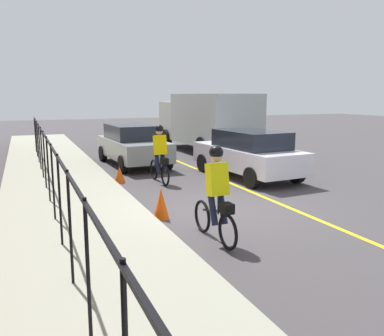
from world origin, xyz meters
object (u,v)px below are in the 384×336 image
object	(u,v)px
cyclist_follow	(217,195)
cyclist_lead	(160,154)
patrol_sedan	(248,153)
box_truck_background	(207,120)
traffic_cone_near	(119,175)
traffic_cone_far	(161,204)
parked_sedan_rear	(133,144)

from	to	relation	value
cyclist_follow	cyclist_lead	bearing A→B (deg)	-8.59
patrol_sedan	box_truck_background	distance (m)	6.31
cyclist_lead	traffic_cone_near	size ratio (longest dim) A/B	3.53
patrol_sedan	traffic_cone_far	size ratio (longest dim) A/B	6.56
parked_sedan_rear	traffic_cone_far	xyz separation A→B (m)	(-7.24, 1.21, -0.48)
cyclist_follow	box_truck_background	world-z (taller)	box_truck_background
cyclist_follow	parked_sedan_rear	bearing A→B (deg)	-6.13
parked_sedan_rear	box_truck_background	bearing A→B (deg)	114.88
cyclist_lead	cyclist_follow	bearing A→B (deg)	171.41
patrol_sedan	parked_sedan_rear	size ratio (longest dim) A/B	1.01
cyclist_lead	traffic_cone_near	xyz separation A→B (m)	(0.54, 1.17, -0.65)
patrol_sedan	traffic_cone_near	distance (m)	4.28
box_truck_background	traffic_cone_near	world-z (taller)	box_truck_background
cyclist_follow	box_truck_background	xyz separation A→B (m)	(11.26, -4.93, 0.64)
cyclist_follow	traffic_cone_near	world-z (taller)	cyclist_follow
parked_sedan_rear	traffic_cone_near	distance (m)	3.38
traffic_cone_far	cyclist_lead	bearing A→B (deg)	-17.81
traffic_cone_near	cyclist_lead	bearing A→B (deg)	-114.71
parked_sedan_rear	cyclist_follow	bearing A→B (deg)	-7.57
patrol_sedan	traffic_cone_far	distance (m)	5.35
cyclist_lead	patrol_sedan	size ratio (longest dim) A/B	0.40
cyclist_follow	patrol_sedan	world-z (taller)	cyclist_follow
patrol_sedan	traffic_cone_near	bearing A→B (deg)	74.68
cyclist_follow	parked_sedan_rear	distance (m)	9.06
cyclist_follow	traffic_cone_near	bearing A→B (deg)	3.32
cyclist_lead	box_truck_background	bearing A→B (deg)	-37.61
cyclist_lead	parked_sedan_rear	xyz separation A→B (m)	(3.64, -0.06, -0.09)
traffic_cone_near	box_truck_background	bearing A→B (deg)	-45.57
patrol_sedan	parked_sedan_rear	bearing A→B (deg)	32.56
cyclist_follow	patrol_sedan	bearing A→B (deg)	-37.12
parked_sedan_rear	traffic_cone_far	bearing A→B (deg)	-12.53
patrol_sedan	traffic_cone_near	xyz separation A→B (m)	(0.80, 4.17, -0.57)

